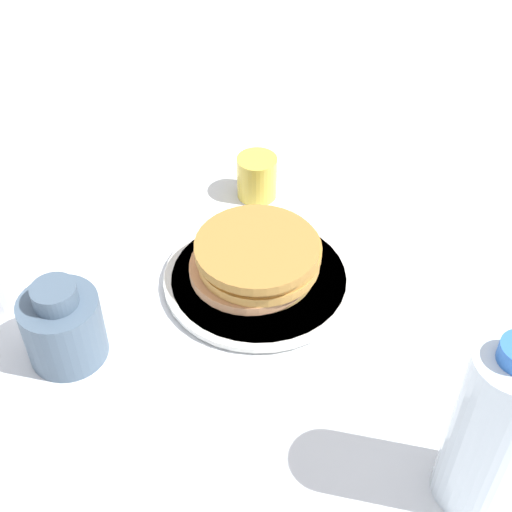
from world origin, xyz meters
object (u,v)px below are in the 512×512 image
(juice_glass, at_px, (257,177))
(water_bottle_near, at_px, (491,430))
(pancake_stack, at_px, (256,258))
(plate, at_px, (256,278))
(cream_jug, at_px, (63,326))

(juice_glass, height_order, water_bottle_near, water_bottle_near)
(pancake_stack, height_order, water_bottle_near, water_bottle_near)
(pancake_stack, bearing_deg, plate, 135.83)
(plate, xyz_separation_m, juice_glass, (-0.17, -0.08, 0.03))
(cream_jug, xyz_separation_m, water_bottle_near, (-0.03, 0.49, 0.06))
(water_bottle_near, bearing_deg, pancake_stack, -118.61)
(pancake_stack, bearing_deg, water_bottle_near, 61.39)
(plate, distance_m, juice_glass, 0.19)
(plate, xyz_separation_m, cream_jug, (0.21, -0.15, 0.04))
(juice_glass, relative_size, cream_jug, 0.60)
(plate, relative_size, pancake_stack, 1.47)
(pancake_stack, bearing_deg, juice_glass, -155.18)
(plate, bearing_deg, juice_glass, -155.02)
(pancake_stack, xyz_separation_m, cream_jug, (0.21, -0.15, 0.01))
(juice_glass, bearing_deg, water_bottle_near, 49.32)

